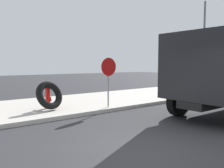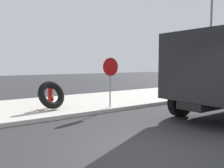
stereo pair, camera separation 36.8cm
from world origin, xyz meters
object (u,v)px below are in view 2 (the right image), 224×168
Objects in this scene: stop_sign at (110,73)px; street_light_pole at (210,47)px; fire_hydrant at (50,96)px; loose_tire at (52,95)px.

street_light_pole is (7.89, 0.35, 1.42)m from stop_sign.
fire_hydrant is at bearing 147.87° from stop_sign.
fire_hydrant is 0.43× the size of stop_sign.
fire_hydrant is 0.77× the size of loose_tire.
fire_hydrant is at bearing 174.39° from street_light_pole.
stop_sign is 8.02m from street_light_pole.
fire_hydrant is at bearing 76.36° from loose_tire.
loose_tire is (-0.09, -0.36, 0.11)m from fire_hydrant.
stop_sign is at bearing -32.13° from fire_hydrant.
street_light_pole is (10.10, -0.62, 2.28)m from loose_tire.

